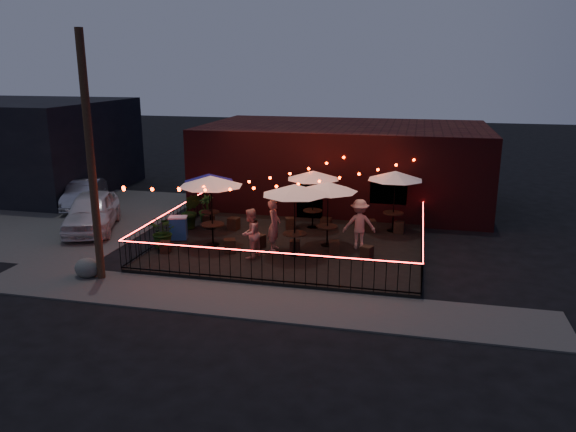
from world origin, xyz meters
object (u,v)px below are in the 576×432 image
cafe_table_3 (313,176)px  cafe_table_5 (395,176)px  cooler (178,228)px  boulder (87,268)px  cafe_table_4 (328,188)px  cafe_table_1 (209,178)px  cafe_table_2 (295,190)px  cafe_table_0 (211,182)px  utility_pole (91,160)px

cafe_table_3 → cafe_table_5: size_ratio=0.85×
cooler → boulder: 4.50m
cafe_table_4 → cooler: bearing=-174.8°
cafe_table_1 → cafe_table_5: (7.60, 1.40, 0.16)m
cafe_table_2 → cafe_table_4: (0.99, 1.34, -0.13)m
cafe_table_4 → boulder: bearing=-146.8°
cafe_table_5 → cooler: (-8.30, -3.13, -1.86)m
cafe_table_0 → cafe_table_5: size_ratio=0.96×
cafe_table_3 → cooler: bearing=-149.9°
cafe_table_2 → cafe_table_4: 1.68m
cafe_table_0 → boulder: (-3.00, -3.88, -2.30)m
boulder → cafe_table_3: bearing=48.4°
cafe_table_3 → boulder: bearing=-131.6°
cafe_table_2 → boulder: bearing=-151.4°
cafe_table_1 → cafe_table_0: bearing=-67.1°
cafe_table_3 → utility_pole: bearing=-129.2°
cafe_table_1 → cafe_table_3: bearing=14.9°
cafe_table_0 → cafe_table_2: 3.37m
cafe_table_0 → cafe_table_3: size_ratio=1.13×
cafe_table_3 → boulder: size_ratio=2.95×
cafe_table_5 → cooler: cafe_table_5 is taller
utility_pole → boulder: size_ratio=9.10×
cafe_table_0 → cooler: cafe_table_0 is taller
cafe_table_3 → cafe_table_4: 2.53m
cafe_table_5 → cooler: bearing=-159.3°
cafe_table_1 → cafe_table_4: (5.23, -1.20, 0.12)m
cafe_table_4 → boulder: size_ratio=3.16×
cafe_table_5 → cafe_table_2: bearing=-130.5°
cafe_table_1 → cafe_table_4: cafe_table_4 is taller
cooler → boulder: (-1.41, -4.27, -0.28)m
cafe_table_2 → cooler: (-4.94, 0.80, -1.95)m
cafe_table_4 → cafe_table_3: bearing=113.6°
cafe_table_3 → cooler: size_ratio=2.78×
cafe_table_0 → cafe_table_2: bearing=-7.2°
cafe_table_0 → cafe_table_5: 7.57m
cafe_table_1 → boulder: size_ratio=2.71×
cafe_table_2 → cafe_table_3: bearing=90.3°
utility_pole → cafe_table_0: bearing=57.2°
cafe_table_1 → cafe_table_2: size_ratio=0.87×
cafe_table_5 → boulder: (-9.71, -7.40, -2.15)m
cafe_table_3 → cafe_table_4: size_ratio=0.94×
cafe_table_0 → cafe_table_3: 4.65m
cafe_table_4 → cafe_table_1: bearing=167.1°
cafe_table_1 → cafe_table_5: 7.73m
cafe_table_4 → boulder: cafe_table_4 is taller
cafe_table_3 → boulder: cafe_table_3 is taller
utility_pole → cafe_table_0: utility_pole is taller
utility_pole → cafe_table_5: utility_pole is taller
cafe_table_2 → cafe_table_3: cafe_table_2 is taller
cafe_table_3 → cafe_table_5: (3.38, 0.28, 0.07)m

